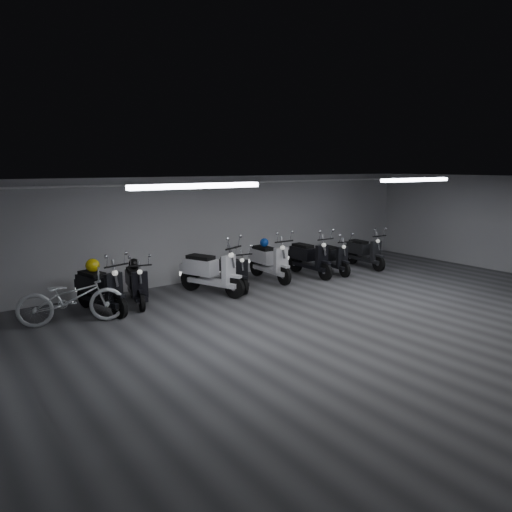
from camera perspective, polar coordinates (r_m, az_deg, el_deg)
floor at (r=9.53m, az=12.45°, el=-8.10°), size 14.00×10.00×0.01m
ceiling at (r=9.02m, az=13.19°, el=9.03°), size 14.00×10.00×0.01m
back_wall at (r=12.97m, az=-4.06°, el=3.57°), size 14.00×0.01×2.80m
fluor_strip_left at (r=7.90m, az=-7.21°, el=8.52°), size 2.40×0.18×0.08m
fluor_strip_right at (r=12.01m, az=19.03°, el=8.83°), size 2.40×0.18×0.08m
conduit at (r=12.80m, az=-3.93°, el=8.95°), size 13.60×0.05×0.05m
scooter_0 at (r=10.30m, az=-18.54°, el=-2.97°), size 1.08×1.94×1.37m
scooter_1 at (r=10.70m, az=-14.47°, el=-2.59°), size 0.90×1.75×1.24m
scooter_2 at (r=11.22m, az=-5.47°, el=-1.00°), size 1.37×2.12×1.50m
scooter_5 at (r=11.65m, az=-2.72°, el=-1.21°), size 0.79×1.70×1.22m
scooter_6 at (r=12.56m, az=1.72°, el=0.19°), size 0.71×1.95×1.43m
scooter_7 at (r=13.16m, az=6.66°, el=0.55°), size 0.65×1.89×1.40m
scooter_8 at (r=13.59m, az=9.47°, el=0.46°), size 0.82×1.74×1.24m
scooter_9 at (r=14.53m, az=13.25°, el=1.12°), size 0.73×1.80×1.30m
bicycle at (r=9.80m, az=-21.78°, el=-4.15°), size 2.11×1.26×1.29m
helmet_0 at (r=12.73m, az=1.02°, el=1.66°), size 0.24×0.24×0.24m
helmet_1 at (r=10.45m, az=-19.41°, el=-1.10°), size 0.29×0.29×0.29m
helmet_2 at (r=10.87m, az=-14.75°, el=-0.93°), size 0.25×0.25×0.25m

